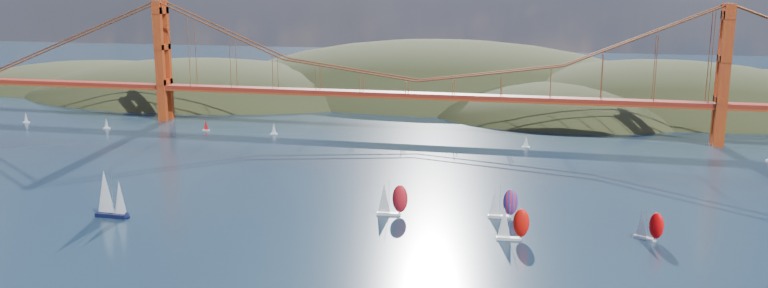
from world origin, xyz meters
TOP-DOWN VIEW (x-y plane):
  - headlands at (44.95, 278.29)m, footprint 725.00×225.00m
  - bridge at (-1.75, 180.00)m, footprint 552.00×12.00m
  - sloop_navy at (-57.67, 40.16)m, footprint 9.25×5.24m
  - racer_0 at (16.06, 59.64)m, footprint 8.61×3.58m
  - racer_1 at (49.50, 46.81)m, footprint 8.09×3.56m
  - racer_2 at (82.17, 54.65)m, footprint 7.42×5.98m
  - racer_rwb at (45.63, 64.41)m, footprint 8.07×3.42m
  - distant_boat_0 at (-178.97, 158.27)m, footprint 3.00×2.00m
  - distant_boat_1 at (-134.28, 153.67)m, footprint 3.00×2.00m
  - distant_boat_2 at (-89.79, 159.96)m, footprint 3.00×2.00m
  - distant_boat_3 at (-57.95, 159.00)m, footprint 3.00×2.00m
  - distant_boat_8 at (47.07, 157.16)m, footprint 3.00×2.00m

SIDE VIEW (x-z plane):
  - headlands at x=44.95m, z-range -60.46..35.54m
  - distant_boat_0 at x=-178.97m, z-range 0.06..4.76m
  - distant_boat_1 at x=-134.28m, z-range 0.06..4.76m
  - distant_boat_2 at x=-89.79m, z-range 0.06..4.76m
  - distant_boat_3 at x=-57.95m, z-range 0.06..4.76m
  - distant_boat_8 at x=47.07m, z-range 0.06..4.76m
  - racer_2 at x=82.17m, z-range -0.23..8.24m
  - racer_1 at x=49.50m, z-range -0.25..8.92m
  - racer_rwb at x=45.63m, z-range -0.25..8.92m
  - racer_0 at x=16.06m, z-range -0.27..9.56m
  - sloop_navy at x=-57.67m, z-range -0.84..13.54m
  - bridge at x=-1.75m, z-range 4.73..59.73m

